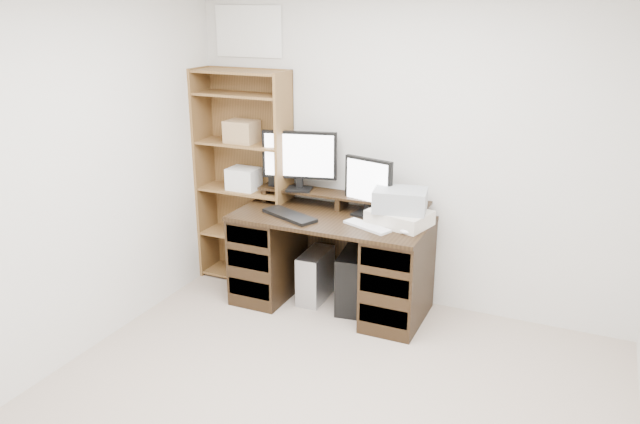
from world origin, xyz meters
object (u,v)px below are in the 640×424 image
Objects in this scene: desk at (331,260)px; bookshelf at (245,176)px; monitor_wide at (299,157)px; tower_silver at (315,276)px; monitor_small at (368,185)px; printer at (399,218)px; tower_black at (354,279)px.

bookshelf reaches higher than desk.
monitor_wide is 1.45× the size of tower_silver.
monitor_small is 0.36m from printer.
monitor_small is (0.60, -0.05, -0.14)m from monitor_wide.
bookshelf reaches higher than monitor_wide.
monitor_small is 0.77m from tower_black.
bookshelf reaches higher than monitor_small.
monitor_wide reaches higher than desk.
desk is 0.25m from tower_silver.
printer is (0.89, -0.15, -0.33)m from monitor_wide.
monitor_wide is 1.21× the size of tower_black.
printer is at bearing -10.79° from tower_black.
monitor_wide is at bearing -169.97° from monitor_small.
tower_black is at bearing -8.46° from bookshelf.
monitor_wide is (-0.36, 0.19, 0.75)m from desk.
desk is 0.83× the size of bookshelf.
tower_black is (0.33, 0.00, 0.03)m from tower_silver.
bookshelf is at bearing -173.53° from printer.
monitor_small is 1.05× the size of printer.
monitor_small is 0.92× the size of tower_black.
monitor_wide is 0.96m from printer.
printer is at bearing -3.34° from tower_silver.
printer is at bearing -23.32° from monitor_wide.
tower_black is (0.18, 0.06, -0.16)m from desk.
monitor_small is (0.24, 0.14, 0.60)m from desk.
monitor_wide reaches higher than tower_silver.
tower_black is (-0.35, 0.02, -0.57)m from printer.
bookshelf is (-0.72, 0.16, 0.71)m from tower_silver.
monitor_wide is at bearing 152.47° from desk.
tower_black is at bearing -1.46° from tower_silver.
tower_black is at bearing 17.68° from desk.
tower_black reaches higher than tower_silver.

